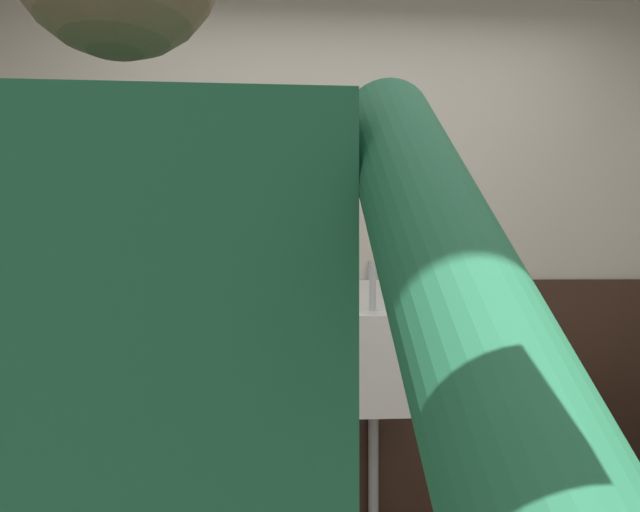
% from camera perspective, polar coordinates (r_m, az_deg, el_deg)
% --- Properties ---
extents(wall_back, '(4.18, 0.12, 2.58)m').
position_cam_1_polar(wall_back, '(3.04, 2.15, 0.40)').
color(wall_back, beige).
rests_on(wall_back, ground_plane).
extents(wainscot_band_back, '(3.58, 0.03, 1.15)m').
position_cam_1_polar(wainscot_band_back, '(3.04, 2.31, -13.18)').
color(wainscot_band_back, '#382319').
rests_on(wainscot_band_back, ground_plane).
extents(urinal_solo, '(0.40, 0.34, 1.24)m').
position_cam_1_polar(urinal_solo, '(2.88, 5.36, -9.78)').
color(urinal_solo, white).
rests_on(urinal_solo, ground_plane).
extents(soap_dispenser, '(0.10, 0.07, 0.18)m').
position_cam_1_polar(soap_dispenser, '(2.92, -2.17, 1.22)').
color(soap_dispenser, silver).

